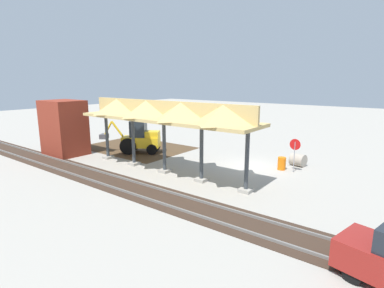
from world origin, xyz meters
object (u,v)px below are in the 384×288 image
(brick_utility_building, at_px, (64,128))
(stop_sign, at_px, (295,148))
(backhoe, at_px, (139,138))
(traffic_barrel, at_px, (282,163))
(concrete_pipe, at_px, (298,160))

(brick_utility_building, bearing_deg, stop_sign, -159.18)
(stop_sign, height_order, backhoe, backhoe)
(brick_utility_building, height_order, traffic_barrel, brick_utility_building)
(backhoe, relative_size, brick_utility_building, 1.08)
(concrete_pipe, relative_size, traffic_barrel, 1.30)
(stop_sign, relative_size, backhoe, 0.47)
(brick_utility_building, bearing_deg, concrete_pipe, -153.93)
(concrete_pipe, bearing_deg, backhoe, 18.72)
(concrete_pipe, height_order, brick_utility_building, brick_utility_building)
(backhoe, relative_size, concrete_pipe, 4.23)
(stop_sign, distance_m, concrete_pipe, 2.16)
(traffic_barrel, bearing_deg, stop_sign, 174.22)
(concrete_pipe, distance_m, brick_utility_building, 19.09)
(concrete_pipe, bearing_deg, brick_utility_building, 26.07)
(backhoe, height_order, traffic_barrel, backhoe)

